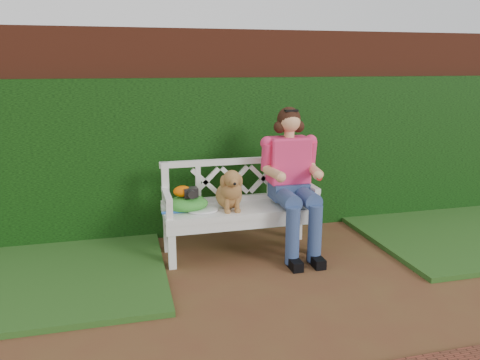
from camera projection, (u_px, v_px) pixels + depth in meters
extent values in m
plane|color=#572E1D|center=(308.00, 294.00, 3.86)|extent=(60.00, 60.00, 0.00)
cube|color=maroon|center=(247.00, 130.00, 5.37)|extent=(10.00, 0.30, 2.20)
cube|color=#1A5712|center=(253.00, 155.00, 5.23)|extent=(10.00, 0.18, 1.70)
cube|color=#204F18|center=(14.00, 276.00, 4.12)|extent=(2.60, 2.00, 0.05)
cube|color=#204F18|center=(475.00, 229.00, 5.27)|extent=(2.60, 2.00, 0.05)
cube|color=black|center=(190.00, 192.00, 4.41)|extent=(0.14, 0.11, 0.09)
ellipsoid|color=#D65501|center=(182.00, 191.00, 4.41)|extent=(0.21, 0.18, 0.11)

